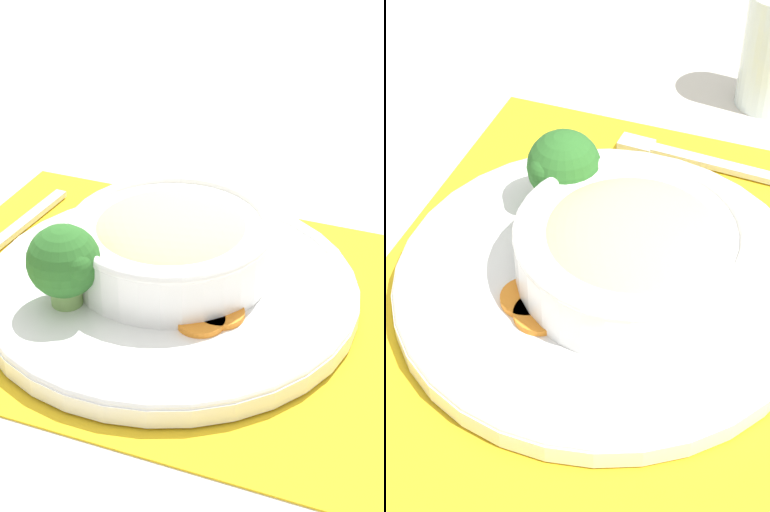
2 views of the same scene
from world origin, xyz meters
The scene contains 8 objects.
ground_plane centered at (0.00, 0.00, 0.00)m, with size 4.00×4.00×0.00m, color beige.
placemat centered at (0.00, 0.00, 0.00)m, with size 0.50×0.40×0.00m.
plate centered at (0.00, 0.00, 0.02)m, with size 0.32×0.32×0.02m.
bowl centered at (0.01, -0.02, 0.05)m, with size 0.18×0.18×0.06m.
broccoli_floret centered at (0.06, 0.07, 0.06)m, with size 0.06×0.06×0.07m.
carrot_slice_near centered at (-0.05, 0.04, 0.02)m, with size 0.04×0.04×0.01m.
carrot_slice_middle centered at (-0.06, 0.02, 0.02)m, with size 0.04×0.04×0.01m.
fork centered at (0.19, -0.01, 0.01)m, with size 0.02×0.18×0.01m.
Camera 1 is at (-0.30, 0.54, 0.43)m, focal length 60.00 mm.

